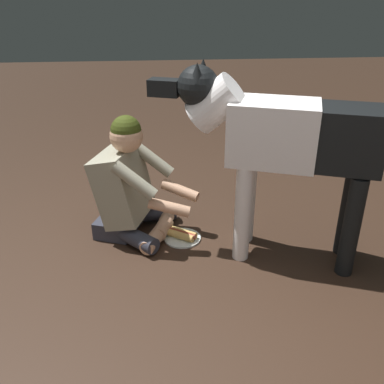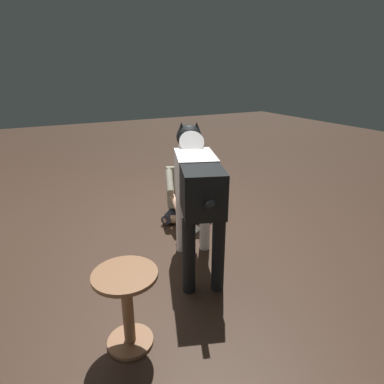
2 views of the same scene
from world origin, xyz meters
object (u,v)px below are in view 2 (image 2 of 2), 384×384
round_side_table (127,303)px  hot_dog_on_plate (188,227)px  person_sitting_on_floor (184,189)px  large_dog (196,181)px

round_side_table → hot_dog_on_plate: bearing=-39.8°
person_sitting_on_floor → large_dog: size_ratio=0.58×
round_side_table → large_dog: bearing=-50.9°
large_dog → round_side_table: size_ratio=2.73×
large_dog → round_side_table: (-0.67, 0.82, -0.45)m
hot_dog_on_plate → large_dog: bearing=160.1°
person_sitting_on_floor → hot_dog_on_plate: person_sitting_on_floor is taller
person_sitting_on_floor → round_side_table: (-1.57, 1.15, -0.03)m
hot_dog_on_plate → round_side_table: size_ratio=0.48×
large_dog → round_side_table: bearing=129.1°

